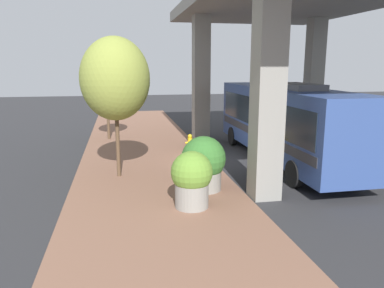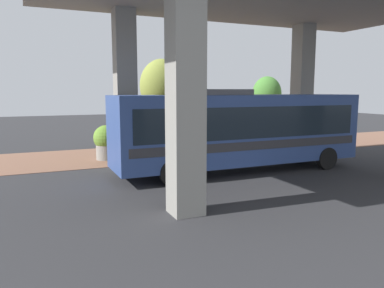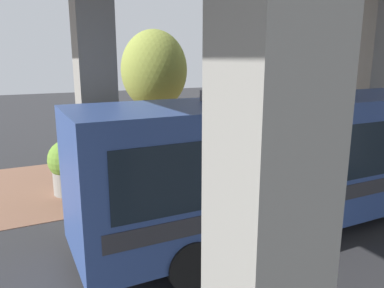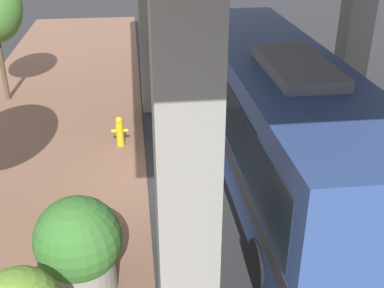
% 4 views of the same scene
% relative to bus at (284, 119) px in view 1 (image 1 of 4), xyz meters
% --- Properties ---
extents(ground_plane, '(80.00, 80.00, 0.00)m').
position_rel_bus_xyz_m(ground_plane, '(-3.15, 0.57, -1.96)').
color(ground_plane, '#2D2D30').
rests_on(ground_plane, ground).
extents(sidewalk_strip, '(6.00, 40.00, 0.02)m').
position_rel_bus_xyz_m(sidewalk_strip, '(-6.15, 0.57, -1.95)').
color(sidewalk_strip, '#845B47').
rests_on(sidewalk_strip, ground).
extents(overpass, '(9.40, 17.90, 7.68)m').
position_rel_bus_xyz_m(overpass, '(0.85, 0.57, 4.71)').
color(overpass, gray).
rests_on(overpass, ground).
extents(bus, '(2.65, 11.11, 3.61)m').
position_rel_bus_xyz_m(bus, '(0.00, 0.00, 0.00)').
color(bus, '#334C8C').
rests_on(bus, ground).
extents(fire_hydrant, '(0.48, 0.23, 0.93)m').
position_rel_bus_xyz_m(fire_hydrant, '(-3.84, 2.63, -1.48)').
color(fire_hydrant, gold).
rests_on(fire_hydrant, ground).
extents(planter_front, '(1.57, 1.57, 1.94)m').
position_rel_bus_xyz_m(planter_front, '(-4.47, -3.27, -0.98)').
color(planter_front, gray).
rests_on(planter_front, ground).
extents(planter_middle, '(1.29, 1.29, 1.79)m').
position_rel_bus_xyz_m(planter_middle, '(-5.19, -4.84, -1.02)').
color(planter_middle, gray).
rests_on(planter_middle, ground).
extents(street_tree_near, '(2.63, 2.63, 5.42)m').
position_rel_bus_xyz_m(street_tree_near, '(-7.41, -1.01, 1.88)').
color(street_tree_near, brown).
rests_on(street_tree_near, ground).
extents(street_tree_far, '(2.01, 2.01, 4.54)m').
position_rel_bus_xyz_m(street_tree_far, '(-7.98, 6.92, 1.36)').
color(street_tree_far, brown).
rests_on(street_tree_far, ground).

